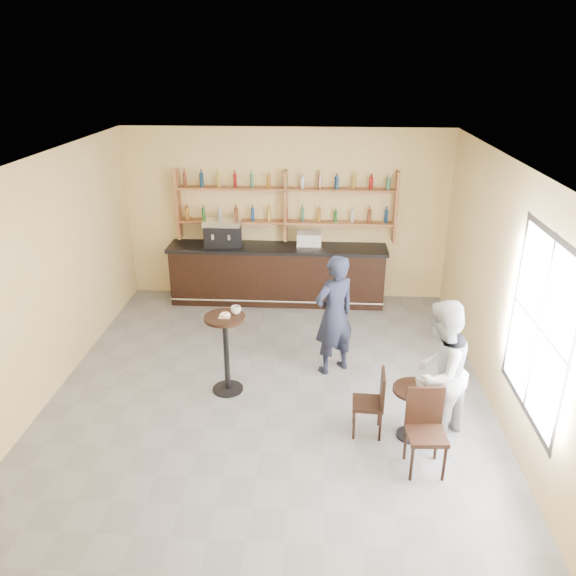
# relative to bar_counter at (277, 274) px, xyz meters

# --- Properties ---
(floor) EXTENTS (7.00, 7.00, 0.00)m
(floor) POSITION_rel_bar_counter_xyz_m (0.14, -3.15, -0.55)
(floor) COLOR slate
(floor) RESTS_ON ground
(ceiling) EXTENTS (7.00, 7.00, 0.00)m
(ceiling) POSITION_rel_bar_counter_xyz_m (0.14, -3.15, 2.65)
(ceiling) COLOR white
(ceiling) RESTS_ON wall_back
(wall_back) EXTENTS (7.00, 0.00, 7.00)m
(wall_back) POSITION_rel_bar_counter_xyz_m (0.14, 0.35, 1.05)
(wall_back) COLOR #F8D58D
(wall_back) RESTS_ON floor
(wall_front) EXTENTS (7.00, 0.00, 7.00)m
(wall_front) POSITION_rel_bar_counter_xyz_m (0.14, -6.65, 1.05)
(wall_front) COLOR #F8D58D
(wall_front) RESTS_ON floor
(wall_left) EXTENTS (0.00, 7.00, 7.00)m
(wall_left) POSITION_rel_bar_counter_xyz_m (-2.86, -3.15, 1.05)
(wall_left) COLOR #F8D58D
(wall_left) RESTS_ON floor
(wall_right) EXTENTS (0.00, 7.00, 7.00)m
(wall_right) POSITION_rel_bar_counter_xyz_m (3.14, -3.15, 1.05)
(wall_right) COLOR #F8D58D
(wall_right) RESTS_ON floor
(window_pane) EXTENTS (0.00, 2.00, 2.00)m
(window_pane) POSITION_rel_bar_counter_xyz_m (3.14, -4.35, 1.15)
(window_pane) COLOR white
(window_pane) RESTS_ON wall_right
(window_frame) EXTENTS (0.04, 1.70, 2.10)m
(window_frame) POSITION_rel_bar_counter_xyz_m (3.13, -4.35, 1.15)
(window_frame) COLOR black
(window_frame) RESTS_ON wall_right
(shelf_unit) EXTENTS (4.00, 0.26, 1.40)m
(shelf_unit) POSITION_rel_bar_counter_xyz_m (0.14, 0.22, 1.26)
(shelf_unit) COLOR brown
(shelf_unit) RESTS_ON wall_back
(liquor_bottles) EXTENTS (3.68, 0.10, 1.00)m
(liquor_bottles) POSITION_rel_bar_counter_xyz_m (0.14, 0.22, 1.43)
(liquor_bottles) COLOR #8C5919
(liquor_bottles) RESTS_ON shelf_unit
(bar_counter) EXTENTS (4.05, 0.79, 1.10)m
(bar_counter) POSITION_rel_bar_counter_xyz_m (0.00, 0.00, 0.00)
(bar_counter) COLOR black
(bar_counter) RESTS_ON floor
(espresso_machine) EXTENTS (0.74, 0.53, 0.49)m
(espresso_machine) POSITION_rel_bar_counter_xyz_m (-1.00, 0.00, 0.79)
(espresso_machine) COLOR black
(espresso_machine) RESTS_ON bar_counter
(pastry_case) EXTENTS (0.46, 0.37, 0.27)m
(pastry_case) POSITION_rel_bar_counter_xyz_m (0.59, 0.00, 0.68)
(pastry_case) COLOR silver
(pastry_case) RESTS_ON bar_counter
(pedestal_table) EXTENTS (0.73, 0.73, 1.15)m
(pedestal_table) POSITION_rel_bar_counter_xyz_m (-0.46, -3.14, 0.03)
(pedestal_table) COLOR black
(pedestal_table) RESTS_ON floor
(napkin) EXTENTS (0.15, 0.15, 0.00)m
(napkin) POSITION_rel_bar_counter_xyz_m (-0.46, -3.14, 0.60)
(napkin) COLOR white
(napkin) RESTS_ON pedestal_table
(donut) EXTENTS (0.18, 0.18, 0.05)m
(donut) POSITION_rel_bar_counter_xyz_m (-0.45, -3.15, 0.63)
(donut) COLOR #E79B54
(donut) RESTS_ON napkin
(cup_pedestal) EXTENTS (0.17, 0.17, 0.11)m
(cup_pedestal) POSITION_rel_bar_counter_xyz_m (-0.32, -3.04, 0.65)
(cup_pedestal) COLOR white
(cup_pedestal) RESTS_ON pedestal_table
(man_main) EXTENTS (0.79, 0.73, 1.82)m
(man_main) POSITION_rel_bar_counter_xyz_m (1.02, -2.50, 0.36)
(man_main) COLOR black
(man_main) RESTS_ON floor
(cafe_table) EXTENTS (0.64, 0.64, 0.69)m
(cafe_table) POSITION_rel_bar_counter_xyz_m (1.97, -4.03, -0.20)
(cafe_table) COLOR black
(cafe_table) RESTS_ON floor
(cup_cafe) EXTENTS (0.13, 0.13, 0.10)m
(cup_cafe) POSITION_rel_bar_counter_xyz_m (2.02, -4.03, 0.19)
(cup_cafe) COLOR white
(cup_cafe) RESTS_ON cafe_table
(chair_west) EXTENTS (0.39, 0.39, 0.86)m
(chair_west) POSITION_rel_bar_counter_xyz_m (1.42, -3.98, -0.12)
(chair_west) COLOR black
(chair_west) RESTS_ON floor
(chair_south) EXTENTS (0.44, 0.44, 0.97)m
(chair_south) POSITION_rel_bar_counter_xyz_m (2.02, -4.63, -0.06)
(chair_south) COLOR black
(chair_south) RESTS_ON floor
(patron_second) EXTENTS (1.09, 1.12, 1.81)m
(patron_second) POSITION_rel_bar_counter_xyz_m (2.23, -4.00, 0.36)
(patron_second) COLOR #AFB0B5
(patron_second) RESTS_ON floor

